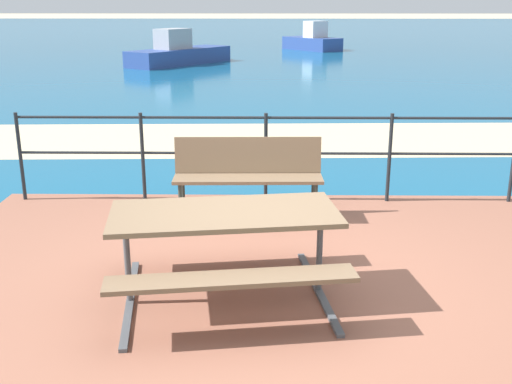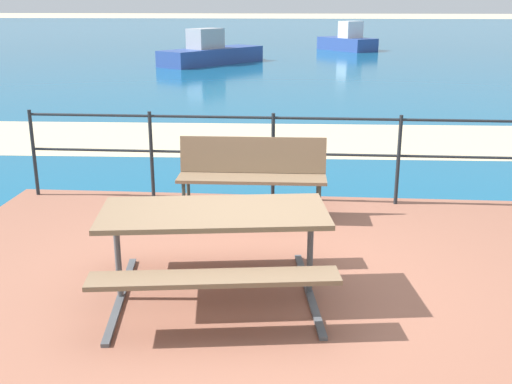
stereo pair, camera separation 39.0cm
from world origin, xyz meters
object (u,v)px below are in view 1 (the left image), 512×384
(boat_mid, at_px, (180,53))
(park_bench, at_px, (248,169))
(picnic_table, at_px, (225,231))
(boat_near, at_px, (311,41))

(boat_mid, bearing_deg, park_bench, -135.01)
(picnic_table, bearing_deg, boat_mid, 90.57)
(park_bench, relative_size, boat_mid, 0.34)
(picnic_table, distance_m, boat_near, 27.39)
(boat_near, xyz_separation_m, boat_mid, (-5.66, -7.42, -0.02))
(boat_mid, bearing_deg, boat_near, -2.33)
(picnic_table, relative_size, boat_mid, 0.41)
(picnic_table, height_order, park_bench, park_bench)
(picnic_table, height_order, boat_near, boat_near)
(boat_near, relative_size, boat_mid, 0.71)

